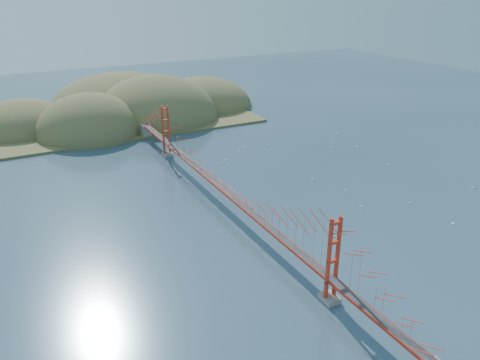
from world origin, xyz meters
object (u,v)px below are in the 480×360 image
bridge (223,170)px  sailboat_1 (346,190)px  sailboat_0 (333,235)px  sailboat_2 (361,206)px

bridge → sailboat_1: size_ratio=159.40×
bridge → sailboat_1: 25.09m
bridge → sailboat_0: bridge is taller
sailboat_1 → sailboat_2: (-2.16, -6.74, 0.00)m
sailboat_1 → sailboat_2: bearing=-107.8°
sailboat_1 → sailboat_0: bearing=-135.8°
sailboat_2 → sailboat_1: bearing=72.2°
sailboat_1 → bridge: bearing=168.9°
bridge → sailboat_2: bridge is taller
bridge → sailboat_0: (10.50, -17.46, -6.85)m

